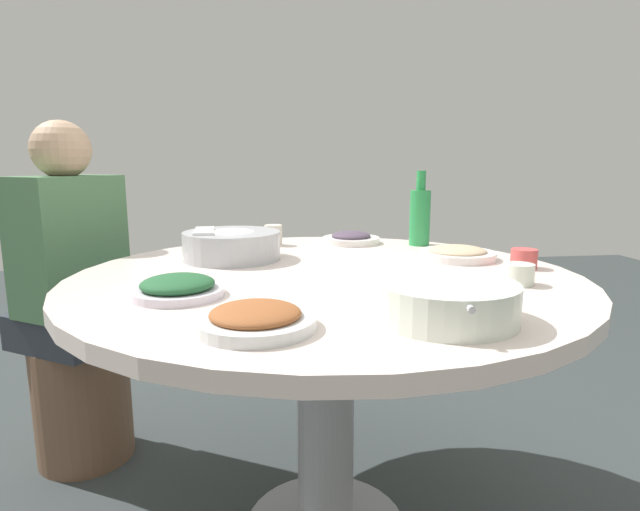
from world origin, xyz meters
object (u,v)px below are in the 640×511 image
at_px(tea_cup_near, 519,274).
at_px(diner_left, 70,253).
at_px(soup_bowl, 446,302).
at_px(tea_cup_side, 524,259).
at_px(green_bottle, 420,215).
at_px(dish_greens, 178,287).
at_px(rice_bowl, 232,245).
at_px(dish_noodles, 457,253).
at_px(tea_cup_far, 273,235).
at_px(dish_eggplant, 351,238).
at_px(dish_stirfry, 256,318).
at_px(round_dining_table, 326,326).
at_px(stool_for_diner_left, 83,400).

xyz_separation_m(tea_cup_near, diner_left, (1.24, -0.70, -0.04)).
relative_size(soup_bowl, tea_cup_side, 4.09).
height_order(soup_bowl, diner_left, diner_left).
distance_m(green_bottle, tea_cup_near, 0.61).
distance_m(dish_greens, diner_left, 0.83).
distance_m(rice_bowl, dish_noodles, 0.68).
relative_size(soup_bowl, dish_noodles, 1.27).
height_order(dish_noodles, tea_cup_far, tea_cup_far).
height_order(dish_eggplant, diner_left, diner_left).
distance_m(dish_greens, tea_cup_near, 0.79).
bearing_deg(tea_cup_far, diner_left, -2.65).
relative_size(dish_stirfry, tea_cup_far, 3.01).
distance_m(dish_stirfry, tea_cup_far, 0.92).
height_order(dish_eggplant, dish_noodles, dish_eggplant).
xyz_separation_m(soup_bowl, diner_left, (0.97, -0.94, -0.05)).
bearing_deg(dish_greens, tea_cup_far, -109.56).
relative_size(soup_bowl, dish_greens, 1.45).
relative_size(dish_eggplant, tea_cup_near, 2.88).
bearing_deg(dish_greens, dish_noodles, -156.41).
height_order(dish_noodles, diner_left, diner_left).
xyz_separation_m(dish_stirfry, tea_cup_near, (-0.63, -0.25, 0.01)).
distance_m(dish_stirfry, tea_cup_near, 0.67).
bearing_deg(soup_bowl, tea_cup_far, -73.07).
bearing_deg(round_dining_table, dish_greens, 28.53).
bearing_deg(dish_noodles, dish_eggplant, -52.79).
relative_size(dish_noodles, stool_for_diner_left, 0.53).
distance_m(dish_noodles, tea_cup_side, 0.20).
xyz_separation_m(dish_eggplant, diner_left, (0.97, -0.02, -0.04)).
bearing_deg(tea_cup_side, stool_for_diner_left, -20.97).
xyz_separation_m(dish_noodles, tea_cup_near, (-0.01, 0.34, 0.01)).
height_order(rice_bowl, soup_bowl, rice_bowl).
distance_m(dish_stirfry, stool_for_diner_left, 1.27).
distance_m(round_dining_table, dish_noodles, 0.47).
bearing_deg(dish_noodles, dish_stirfry, 43.68).
bearing_deg(dish_stirfry, tea_cup_near, -158.38).
distance_m(soup_bowl, tea_cup_far, 0.95).
distance_m(green_bottle, tea_cup_far, 0.52).
bearing_deg(dish_noodles, soup_bowl, 65.69).
distance_m(soup_bowl, dish_stirfry, 0.35).
bearing_deg(dish_stirfry, dish_greens, -55.92).
height_order(rice_bowl, tea_cup_near, rice_bowl).
bearing_deg(green_bottle, dish_greens, 39.09).
height_order(dish_greens, tea_cup_far, tea_cup_far).
xyz_separation_m(round_dining_table, stool_for_diner_left, (0.81, -0.51, -0.41)).
bearing_deg(diner_left, tea_cup_near, 150.70).
bearing_deg(round_dining_table, tea_cup_far, -76.21).
bearing_deg(green_bottle, tea_cup_far, -7.09).
relative_size(dish_eggplant, stool_for_diner_left, 0.47).
bearing_deg(green_bottle, stool_for_diner_left, -4.54).
distance_m(dish_greens, dish_noodles, 0.85).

